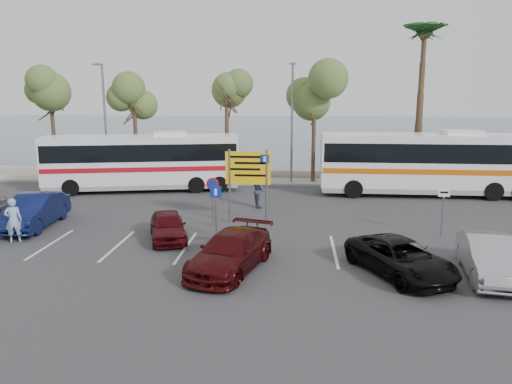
# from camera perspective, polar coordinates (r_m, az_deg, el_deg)

# --- Properties ---
(ground) EXTENTS (120.00, 120.00, 0.00)m
(ground) POSITION_cam_1_polar(r_m,az_deg,el_deg) (21.70, -4.34, -5.59)
(ground) COLOR #363638
(ground) RESTS_ON ground
(kerb_strip) EXTENTS (44.00, 2.40, 0.15)m
(kerb_strip) POSITION_cam_1_polar(r_m,az_deg,el_deg) (35.20, -0.85, 1.24)
(kerb_strip) COLOR gray
(kerb_strip) RESTS_ON ground
(seawall) EXTENTS (48.00, 0.80, 0.60)m
(seawall) POSITION_cam_1_polar(r_m,az_deg,el_deg) (37.13, -0.56, 2.14)
(seawall) COLOR #A69D85
(seawall) RESTS_ON ground
(sea) EXTENTS (140.00, 140.00, 0.00)m
(sea) POSITION_cam_1_polar(r_m,az_deg,el_deg) (80.79, 2.24, 7.04)
(sea) COLOR #425C6A
(sea) RESTS_ON ground
(tree_far_left) EXTENTS (3.20, 3.20, 7.60)m
(tree_far_left) POSITION_cam_1_polar(r_m,az_deg,el_deg) (38.56, -22.46, 10.63)
(tree_far_left) COLOR #382619
(tree_far_left) RESTS_ON kerb_strip
(tree_left) EXTENTS (3.20, 3.20, 7.20)m
(tree_left) POSITION_cam_1_polar(r_m,az_deg,el_deg) (36.27, -13.79, 10.64)
(tree_left) COLOR #382619
(tree_left) RESTS_ON kerb_strip
(tree_mid) EXTENTS (3.20, 3.20, 8.00)m
(tree_mid) POSITION_cam_1_polar(r_m,az_deg,el_deg) (34.80, -3.40, 12.00)
(tree_mid) COLOR #382619
(tree_mid) RESTS_ON kerb_strip
(tree_right) EXTENTS (3.20, 3.20, 7.40)m
(tree_right) POSITION_cam_1_polar(r_m,az_deg,el_deg) (34.50, 6.72, 11.13)
(tree_right) COLOR #382619
(tree_right) RESTS_ON kerb_strip
(palm_tree) EXTENTS (4.80, 4.80, 11.20)m
(palm_tree) POSITION_cam_1_polar(r_m,az_deg,el_deg) (35.61, 18.70, 16.60)
(palm_tree) COLOR #382619
(palm_tree) RESTS_ON kerb_strip
(street_lamp_left) EXTENTS (0.45, 1.15, 8.01)m
(street_lamp_left) POSITION_cam_1_polar(r_m,az_deg,el_deg) (36.54, -16.93, 8.28)
(street_lamp_left) COLOR slate
(street_lamp_left) RESTS_ON kerb_strip
(street_lamp_right) EXTENTS (0.45, 1.15, 8.01)m
(street_lamp_right) POSITION_cam_1_polar(r_m,az_deg,el_deg) (34.04, 4.14, 8.53)
(street_lamp_right) COLOR slate
(street_lamp_right) RESTS_ON kerb_strip
(direction_sign) EXTENTS (2.20, 0.12, 3.60)m
(direction_sign) POSITION_cam_1_polar(r_m,az_deg,el_deg) (24.11, -0.90, 2.12)
(direction_sign) COLOR slate
(direction_sign) RESTS_ON ground
(sign_no_stop) EXTENTS (0.60, 0.08, 2.35)m
(sign_no_stop) POSITION_cam_1_polar(r_m,az_deg,el_deg) (23.68, -4.95, -0.20)
(sign_no_stop) COLOR slate
(sign_no_stop) RESTS_ON ground
(sign_parking) EXTENTS (0.50, 0.07, 2.25)m
(sign_parking) POSITION_cam_1_polar(r_m,az_deg,el_deg) (22.10, -4.60, -1.33)
(sign_parking) COLOR slate
(sign_parking) RESTS_ON ground
(sign_taxi) EXTENTS (0.50, 0.07, 2.20)m
(sign_taxi) POSITION_cam_1_polar(r_m,az_deg,el_deg) (23.45, 20.61, -1.41)
(sign_taxi) COLOR slate
(sign_taxi) RESTS_ON ground
(lane_markings) EXTENTS (12.02, 4.20, 0.01)m
(lane_markings) POSITION_cam_1_polar(r_m,az_deg,el_deg) (20.97, -7.86, -6.27)
(lane_markings) COLOR silver
(lane_markings) RESTS_ON ground
(coach_bus_left) EXTENTS (12.41, 4.97, 3.78)m
(coach_bus_left) POSITION_cam_1_polar(r_m,az_deg,el_deg) (32.81, -12.84, 3.17)
(coach_bus_left) COLOR white
(coach_bus_left) RESTS_ON ground
(coach_bus_right) EXTENTS (12.93, 2.90, 4.02)m
(coach_bus_right) POSITION_cam_1_polar(r_m,az_deg,el_deg) (32.32, 18.93, 2.90)
(coach_bus_right) COLOR white
(coach_bus_right) RESTS_ON ground
(car_blue) EXTENTS (1.95, 4.87, 1.57)m
(car_blue) POSITION_cam_1_polar(r_m,az_deg,el_deg) (25.79, -24.01, -2.00)
(car_blue) COLOR #10194D
(car_blue) RESTS_ON ground
(car_maroon) EXTENTS (3.19, 5.10, 1.38)m
(car_maroon) POSITION_cam_1_polar(r_m,az_deg,el_deg) (18.05, -2.93, -6.86)
(car_maroon) COLOR #440B0C
(car_maroon) RESTS_ON ground
(car_red) EXTENTS (2.52, 3.92, 1.24)m
(car_red) POSITION_cam_1_polar(r_m,az_deg,el_deg) (21.98, -10.05, -3.82)
(car_red) COLOR #480A0F
(car_red) RESTS_ON ground
(suv_black) EXTENTS (3.89, 5.01, 1.26)m
(suv_black) POSITION_cam_1_polar(r_m,az_deg,el_deg) (18.31, 16.19, -7.24)
(suv_black) COLOR black
(suv_black) RESTS_ON ground
(car_silver_b) EXTENTS (2.10, 4.53, 1.44)m
(car_silver_b) POSITION_cam_1_polar(r_m,az_deg,el_deg) (19.12, 25.10, -6.82)
(car_silver_b) COLOR #9C9CA2
(car_silver_b) RESTS_ON ground
(pedestrian_near) EXTENTS (0.82, 0.69, 1.93)m
(pedestrian_near) POSITION_cam_1_polar(r_m,az_deg,el_deg) (23.58, -25.99, -2.93)
(pedestrian_near) COLOR #8AA8C8
(pedestrian_near) RESTS_ON ground
(pedestrian_far) EXTENTS (0.88, 1.04, 1.89)m
(pedestrian_far) POSITION_cam_1_polar(r_m,az_deg,el_deg) (27.59, 0.42, 0.19)
(pedestrian_far) COLOR #373E52
(pedestrian_far) RESTS_ON ground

